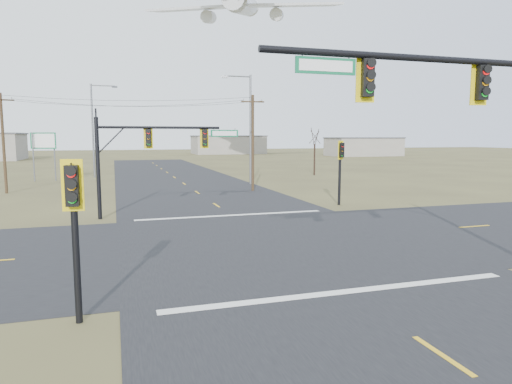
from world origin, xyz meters
TOP-DOWN VIEW (x-y plane):
  - ground at (0.00, 0.00)m, footprint 320.00×320.00m
  - road_ew at (0.00, 0.00)m, footprint 160.00×14.00m
  - road_ns at (0.00, 0.00)m, footprint 14.00×160.00m
  - stop_bar_near at (0.00, -7.50)m, footprint 12.00×0.40m
  - stop_bar_far at (0.00, 7.50)m, footprint 12.00×0.40m
  - mast_arm_near at (4.39, -8.54)m, footprint 11.37×0.49m
  - mast_arm_far at (-4.67, 8.72)m, footprint 8.82×0.47m
  - pedestal_signal_ne at (8.64, 9.45)m, footprint 0.67×0.59m
  - pedestal_signal_sw at (-8.04, -7.64)m, footprint 0.60×0.52m
  - utility_pole_near at (5.14, 19.79)m, footprint 2.13×0.25m
  - utility_pole_far at (-16.18, 24.61)m, footprint 2.08×0.75m
  - highway_sign at (-14.46, 35.61)m, footprint 2.75×1.06m
  - streetlight_a at (6.41, 25.61)m, footprint 3.15×0.44m
  - streetlight_c at (-9.09, 38.93)m, footprint 3.16×0.47m
  - bare_tree_c at (17.85, 34.07)m, footprint 3.07×3.07m
  - warehouse_mid at (25.00, 110.00)m, footprint 20.00×12.00m
  - warehouse_right at (55.00, 85.00)m, footprint 18.00×10.00m
  - jet_airliner at (14.96, 58.23)m, footprint 29.16×29.82m

SIDE VIEW (x-z plane):
  - ground at x=0.00m, z-range 0.00..0.00m
  - road_ew at x=0.00m, z-range 0.00..0.02m
  - road_ns at x=0.00m, z-range 0.00..0.02m
  - stop_bar_near at x=0.00m, z-range 0.03..0.03m
  - stop_bar_far at x=0.00m, z-range 0.03..0.03m
  - warehouse_right at x=55.00m, z-range 0.00..4.50m
  - warehouse_mid at x=25.00m, z-range 0.00..5.00m
  - pedestal_signal_sw at x=-8.04m, z-range 1.02..5.45m
  - pedestal_signal_ne at x=8.64m, z-range 1.04..5.76m
  - highway_sign at x=-14.46m, z-range 1.17..6.61m
  - mast_arm_far at x=-4.67m, z-range 1.39..7.53m
  - utility_pole_near at x=5.14m, z-range 0.20..8.90m
  - utility_pole_far at x=-16.18m, z-range 0.20..8.94m
  - bare_tree_c at x=17.85m, z-range 1.84..8.32m
  - mast_arm_near at x=4.39m, z-range 1.76..9.61m
  - streetlight_a at x=6.41m, z-range 0.70..11.96m
  - streetlight_c at x=-9.09m, z-range 0.70..11.99m
  - jet_airliner at x=14.96m, z-range 20.62..34.66m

